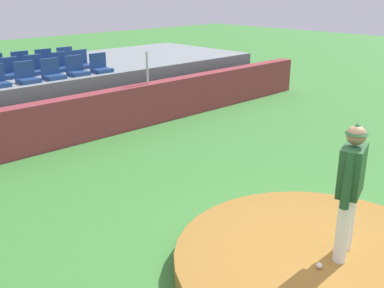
% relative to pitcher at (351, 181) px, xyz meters
% --- Properties ---
extents(ground_plane, '(60.00, 60.00, 0.00)m').
position_rel_pitcher_xyz_m(ground_plane, '(-0.19, 0.15, -1.29)').
color(ground_plane, '#3F8637').
extents(pitchers_mound, '(3.83, 3.83, 0.28)m').
position_rel_pitcher_xyz_m(pitchers_mound, '(-0.19, 0.15, -1.15)').
color(pitchers_mound, olive).
rests_on(pitchers_mound, ground_plane).
extents(pitcher, '(0.73, 0.39, 1.75)m').
position_rel_pitcher_xyz_m(pitcher, '(0.00, 0.00, 0.00)').
color(pitcher, white).
rests_on(pitcher, pitchers_mound).
extents(baseball, '(0.07, 0.07, 0.07)m').
position_rel_pitcher_xyz_m(baseball, '(-0.49, 0.03, -0.98)').
color(baseball, white).
rests_on(baseball, pitchers_mound).
extents(brick_barrier, '(17.96, 0.40, 1.10)m').
position_rel_pitcher_xyz_m(brick_barrier, '(-0.19, 7.06, -0.74)').
color(brick_barrier, '#91353B').
rests_on(brick_barrier, ground_plane).
extents(fence_post_right, '(0.06, 0.06, 0.84)m').
position_rel_pitcher_xyz_m(fence_post_right, '(2.51, 7.06, 0.23)').
color(fence_post_right, silver).
rests_on(fence_post_right, brick_barrier).
extents(bleacher_platform, '(15.86, 4.45, 1.32)m').
position_rel_pitcher_xyz_m(bleacher_platform, '(-0.19, 10.07, -0.63)').
color(bleacher_platform, gray).
rests_on(bleacher_platform, ground_plane).
extents(stadium_chair_3, '(0.48, 0.44, 0.50)m').
position_rel_pitcher_xyz_m(stadium_chair_3, '(-0.17, 8.36, 0.18)').
color(stadium_chair_3, navy).
rests_on(stadium_chair_3, bleacher_platform).
extents(stadium_chair_4, '(0.48, 0.44, 0.50)m').
position_rel_pitcher_xyz_m(stadium_chair_4, '(0.50, 8.36, 0.18)').
color(stadium_chair_4, navy).
rests_on(stadium_chair_4, bleacher_platform).
extents(stadium_chair_5, '(0.48, 0.44, 0.50)m').
position_rel_pitcher_xyz_m(stadium_chair_5, '(1.21, 8.39, 0.18)').
color(stadium_chair_5, navy).
rests_on(stadium_chair_5, bleacher_platform).
extents(stadium_chair_6, '(0.48, 0.44, 0.50)m').
position_rel_pitcher_xyz_m(stadium_chair_6, '(1.91, 8.34, 0.18)').
color(stadium_chair_6, navy).
rests_on(stadium_chair_6, bleacher_platform).
extents(stadium_chair_10, '(0.48, 0.44, 0.50)m').
position_rel_pitcher_xyz_m(stadium_chair_10, '(-0.19, 9.24, 0.18)').
color(stadium_chair_10, navy).
rests_on(stadium_chair_10, bleacher_platform).
extents(stadium_chair_11, '(0.48, 0.44, 0.50)m').
position_rel_pitcher_xyz_m(stadium_chair_11, '(0.50, 9.27, 0.18)').
color(stadium_chair_11, navy).
rests_on(stadium_chair_11, bleacher_platform).
extents(stadium_chair_12, '(0.48, 0.44, 0.50)m').
position_rel_pitcher_xyz_m(stadium_chair_12, '(1.22, 9.25, 0.18)').
color(stadium_chair_12, navy).
rests_on(stadium_chair_12, bleacher_platform).
extents(stadium_chair_13, '(0.48, 0.44, 0.50)m').
position_rel_pitcher_xyz_m(stadium_chair_13, '(1.88, 9.27, 0.18)').
color(stadium_chair_13, navy).
rests_on(stadium_chair_13, bleacher_platform).
extents(stadium_chair_18, '(0.48, 0.44, 0.50)m').
position_rel_pitcher_xyz_m(stadium_chair_18, '(0.53, 10.16, 0.18)').
color(stadium_chair_18, navy).
rests_on(stadium_chair_18, bleacher_platform).
extents(stadium_chair_19, '(0.48, 0.44, 0.50)m').
position_rel_pitcher_xyz_m(stadium_chair_19, '(1.23, 10.15, 0.18)').
color(stadium_chair_19, navy).
rests_on(stadium_chair_19, bleacher_platform).
extents(stadium_chair_20, '(0.48, 0.44, 0.50)m').
position_rel_pitcher_xyz_m(stadium_chair_20, '(1.91, 10.14, 0.18)').
color(stadium_chair_20, navy).
rests_on(stadium_chair_20, bleacher_platform).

